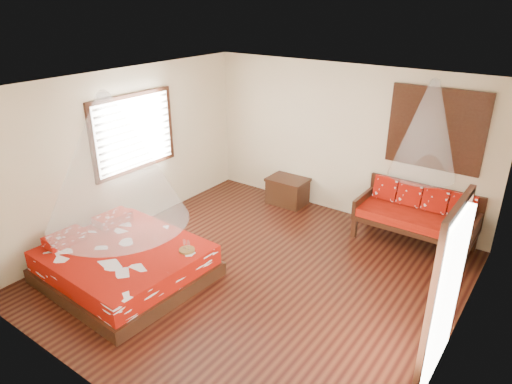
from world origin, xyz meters
TOP-DOWN VIEW (x-y plane):
  - room at (0.00, 0.00)m, footprint 5.54×5.54m
  - bed at (-1.52, -1.19)m, footprint 2.26×2.06m
  - daybed at (1.60, 2.39)m, footprint 1.91×0.85m
  - storage_chest at (-0.98, 2.45)m, footprint 0.78×0.57m
  - shutter_panel at (1.60, 2.72)m, footprint 1.52×0.06m
  - window_left at (-2.71, 0.20)m, footprint 0.10×1.74m
  - glazed_door at (2.72, -0.60)m, footprint 0.08×1.02m
  - wine_tray at (-0.71, -0.70)m, footprint 0.23×0.23m
  - mosquito_net_main at (-1.50, -1.19)m, footprint 1.94×1.94m
  - mosquito_net_daybed at (1.60, 2.25)m, footprint 1.02×1.02m

SIDE VIEW (x-z plane):
  - bed at x=-1.52m, z-range -0.07..0.58m
  - storage_chest at x=-0.98m, z-range 0.00..0.53m
  - daybed at x=1.60m, z-range 0.04..1.01m
  - wine_tray at x=-0.71m, z-range 0.45..0.64m
  - glazed_door at x=2.72m, z-range -0.01..2.15m
  - room at x=0.00m, z-range -0.02..2.82m
  - window_left at x=-2.71m, z-range 1.03..2.37m
  - mosquito_net_main at x=-1.50m, z-range 0.95..2.75m
  - shutter_panel at x=1.60m, z-range 1.24..2.56m
  - mosquito_net_daybed at x=1.60m, z-range 1.25..2.75m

